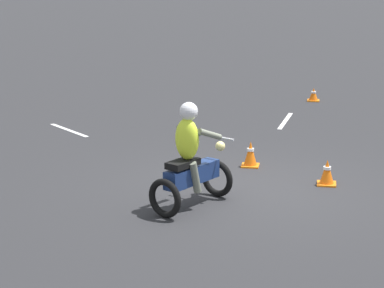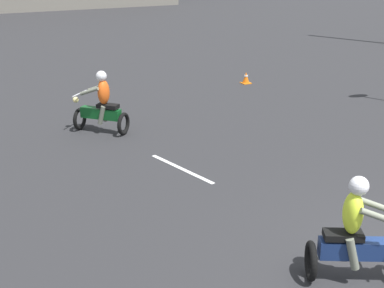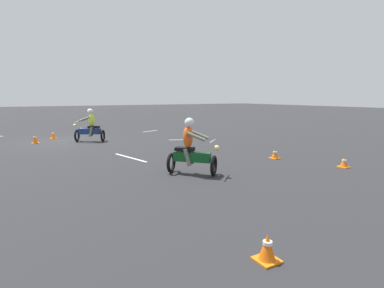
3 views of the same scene
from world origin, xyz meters
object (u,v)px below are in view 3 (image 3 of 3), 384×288
motorcycle_rider_foreground (90,127)px  traffic_cone_mid_center (35,139)px  traffic_cone_near_left (53,135)px  motorcycle_rider_background (191,150)px  traffic_cone_near_right (275,154)px  traffic_cone_far_center (267,248)px  traffic_cone_far_right (344,163)px

motorcycle_rider_foreground → traffic_cone_mid_center: bearing=103.0°
motorcycle_rider_foreground → traffic_cone_near_left: (1.56, -2.07, -0.52)m
motorcycle_rider_background → traffic_cone_mid_center: size_ratio=3.51×
traffic_cone_near_right → traffic_cone_far_center: traffic_cone_far_center is taller
motorcycle_rider_foreground → traffic_cone_mid_center: motorcycle_rider_foreground is taller
motorcycle_rider_background → traffic_cone_far_center: motorcycle_rider_background is taller
traffic_cone_mid_center → traffic_cone_far_center: size_ratio=1.19×
motorcycle_rider_background → traffic_cone_mid_center: 9.54m
traffic_cone_mid_center → traffic_cone_near_left: bearing=-123.3°
traffic_cone_near_left → traffic_cone_near_right: 11.77m
motorcycle_rider_foreground → traffic_cone_far_center: bearing=-152.2°
traffic_cone_mid_center → traffic_cone_far_center: traffic_cone_mid_center is taller
traffic_cone_near_right → traffic_cone_far_center: 7.20m
motorcycle_rider_foreground → traffic_cone_near_right: (-5.04, 7.68, -0.55)m
motorcycle_rider_foreground → motorcycle_rider_background: same height
traffic_cone_far_right → traffic_cone_near_left: bearing=-57.6°
traffic_cone_mid_center → motorcycle_rider_foreground: bearing=164.7°
traffic_cone_far_center → traffic_cone_far_right: bearing=-154.3°
motorcycle_rider_foreground → traffic_cone_far_center: (0.11, 12.71, -0.53)m
traffic_cone_far_center → traffic_cone_near_left: bearing=-84.4°
motorcycle_rider_foreground → traffic_cone_mid_center: 2.61m
motorcycle_rider_background → traffic_cone_near_left: (2.83, -10.15, -0.52)m
motorcycle_rider_background → traffic_cone_near_right: motorcycle_rider_background is taller
motorcycle_rider_foreground → motorcycle_rider_background: bearing=-142.8°
motorcycle_rider_background → traffic_cone_far_right: motorcycle_rider_background is taller
motorcycle_rider_foreground → traffic_cone_far_right: motorcycle_rider_foreground is taller
traffic_cone_far_right → traffic_cone_far_center: (6.08, 2.93, 0.03)m
traffic_cone_near_right → motorcycle_rider_foreground: bearing=-56.7°
motorcycle_rider_background → traffic_cone_near_right: (-3.76, -0.41, -0.55)m
traffic_cone_far_center → motorcycle_rider_foreground: bearing=-90.5°
motorcycle_rider_foreground → motorcycle_rider_background: 8.18m
motorcycle_rider_background → traffic_cone_mid_center: bearing=-111.0°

